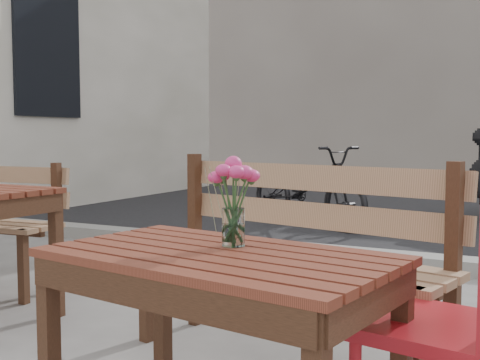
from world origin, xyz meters
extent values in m
cube|color=black|center=(-4.98, 4.50, 2.20)|extent=(0.06, 1.20, 1.80)
cube|color=black|center=(0.00, 7.00, 0.00)|extent=(30.00, 8.00, 0.00)
cube|color=gray|center=(0.00, 3.00, 0.06)|extent=(30.00, 0.25, 0.12)
cube|color=slate|center=(-3.00, 14.00, 4.00)|extent=(8.00, 3.00, 8.00)
cube|color=#572516|center=(0.18, -0.10, 0.67)|extent=(1.19, 0.81, 0.03)
cube|color=black|center=(-0.37, -0.29, 0.33)|extent=(0.06, 0.06, 0.65)
cube|color=black|center=(-0.28, 0.26, 0.33)|extent=(0.06, 0.06, 0.65)
cube|color=#8F694A|center=(0.05, 0.72, 0.50)|extent=(1.62, 0.77, 0.03)
cube|color=#8F694A|center=(0.10, 0.94, 0.76)|extent=(1.53, 0.39, 0.42)
cube|color=black|center=(-0.69, 0.70, 0.26)|extent=(0.07, 0.07, 0.51)
cube|color=black|center=(0.71, 0.38, 0.26)|extent=(0.07, 0.07, 0.51)
cube|color=black|center=(-0.61, 1.05, 0.47)|extent=(0.07, 0.07, 0.95)
cube|color=black|center=(0.79, 0.73, 0.47)|extent=(0.07, 0.07, 0.95)
cube|color=#AD1720|center=(0.82, 0.12, 0.46)|extent=(0.53, 0.53, 0.04)
cylinder|color=white|center=(0.17, 0.01, 0.74)|extent=(0.08, 0.08, 0.13)
cylinder|color=#2F5B2C|center=(0.17, 0.01, 0.81)|extent=(0.05, 0.05, 0.26)
cube|color=black|center=(-1.39, 0.83, 0.36)|extent=(0.06, 0.06, 0.72)
cube|color=black|center=(-1.77, 0.92, 0.23)|extent=(0.05, 0.05, 0.47)
cube|color=black|center=(-1.79, 1.25, 0.43)|extent=(0.05, 0.05, 0.87)
imported|color=black|center=(-1.29, 4.73, 0.47)|extent=(1.87, 1.31, 0.93)
camera|label=1|loc=(1.09, -1.76, 1.05)|focal=45.00mm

